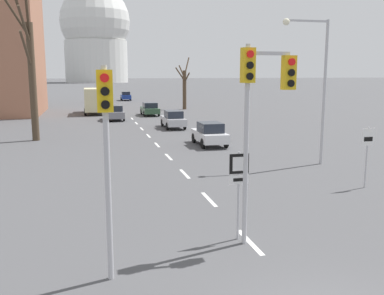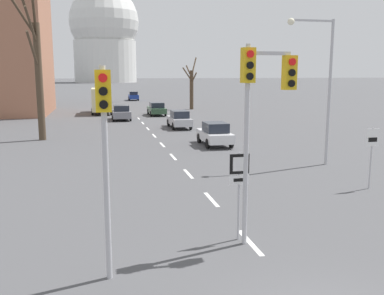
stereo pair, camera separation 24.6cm
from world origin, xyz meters
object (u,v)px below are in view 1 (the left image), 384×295
Objects in this scene: route_sign_post at (239,180)px; speed_limit_sign at (367,147)px; street_lamp_right at (316,75)px; sedan_near_left at (210,134)px; sedan_mid_centre at (126,96)px; sedan_near_right at (150,109)px; sedan_far_left at (114,113)px; sedan_distant_centre at (173,119)px; traffic_signal_near_left at (106,134)px; sedan_far_right at (98,98)px; delivery_truck at (94,100)px; traffic_signal_centre_tall at (261,95)px.

route_sign_post reaches higher than speed_limit_sign.
street_lamp_right reaches higher than sedan_near_left.
sedan_mid_centre is at bearing 95.27° from street_lamp_right.
route_sign_post reaches higher than sedan_near_right.
speed_limit_sign is 34.92m from sedan_near_right.
sedan_far_left is (-9.12, 30.28, -1.03)m from speed_limit_sign.
sedan_distant_centre is at bearing 83.20° from route_sign_post.
sedan_mid_centre is 0.92× the size of sedan_far_left.
sedan_far_left is at bearing 110.24° from street_lamp_right.
traffic_signal_near_left reaches higher than sedan_far_right.
sedan_near_left is at bearing -73.88° from delivery_truck.
street_lamp_right reaches higher than sedan_near_right.
sedan_mid_centre is (-5.37, 58.30, -4.03)m from street_lamp_right.
speed_limit_sign is 0.66× the size of sedan_near_left.
traffic_signal_near_left is 1.91× the size of route_sign_post.
sedan_near_left is 27.00m from delivery_truck.
sedan_near_left is (-3.60, 12.38, -1.01)m from speed_limit_sign.
sedan_mid_centre is (1.79, 67.94, -3.54)m from traffic_signal_centre_tall.
traffic_signal_centre_tall is 2.14× the size of speed_limit_sign.
route_sign_post is at bearing -102.93° from sedan_near_left.
sedan_far_right reaches higher than sedan_near_right.
delivery_truck is (-5.93, -24.97, 0.88)m from sedan_mid_centre.
sedan_distant_centre is at bearing -80.79° from sedan_far_right.
route_sign_post reaches higher than sedan_mid_centre.
sedan_far_right is at bearing 99.82° from speed_limit_sign.
speed_limit_sign reaches higher than sedan_mid_centre.
sedan_distant_centre is (3.17, 26.62, -1.03)m from route_sign_post.
traffic_signal_near_left is 44.35m from delivery_truck.
street_lamp_right is (11.53, 10.99, 1.26)m from traffic_signal_near_left.
speed_limit_sign is at bearing -82.24° from sedan_near_right.
traffic_signal_centre_tall is at bearing -35.11° from route_sign_post.
speed_limit_sign is 0.64× the size of sedan_far_left.
delivery_truck reaches higher than sedan_mid_centre.
route_sign_post is 67.64m from sedan_mid_centre.
route_sign_post is 17.17m from sedan_near_left.
route_sign_post is at bearing -91.93° from sedan_mid_centre.
delivery_truck is (-0.80, -21.22, 0.90)m from sedan_far_right.
sedan_near_left is 0.90× the size of sedan_near_right.
traffic_signal_near_left is at bearing -99.24° from sedan_near_right.
traffic_signal_centre_tall is at bearing -93.26° from sedan_near_right.
traffic_signal_near_left is at bearing -136.38° from street_lamp_right.
sedan_far_left is at bearing -87.68° from sedan_far_right.
route_sign_post is 1.00× the size of speed_limit_sign.
sedan_distant_centre reaches higher than sedan_far_left.
route_sign_post is at bearing -94.01° from sedan_near_right.
sedan_mid_centre is at bearing 90.90° from sedan_near_right.
speed_limit_sign reaches higher than sedan_far_right.
sedan_far_left is at bearing -96.83° from sedan_mid_centre.
sedan_far_right is (-1.18, 29.25, -0.00)m from sedan_far_left.
street_lamp_right reaches higher than speed_limit_sign.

